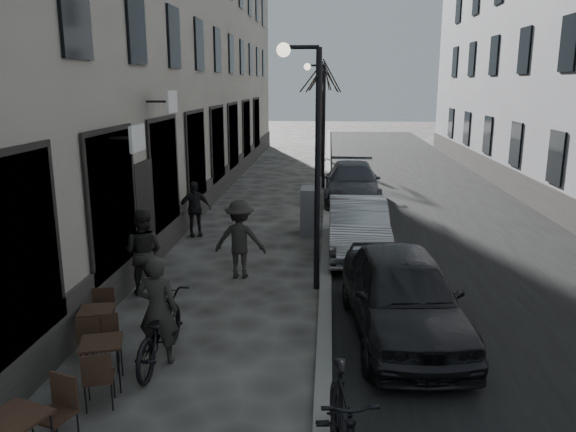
# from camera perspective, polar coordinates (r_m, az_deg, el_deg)

# --- Properties ---
(road) EXTENTS (7.30, 60.00, 0.00)m
(road) POSITION_cam_1_polar(r_m,az_deg,el_deg) (22.15, 13.52, 1.76)
(road) COLOR black
(road) RESTS_ON ground
(kerb) EXTENTS (0.25, 60.00, 0.12)m
(kerb) POSITION_cam_1_polar(r_m,az_deg,el_deg) (21.84, 4.03, 2.10)
(kerb) COLOR slate
(kerb) RESTS_ON ground
(streetlamp_near) EXTENTS (0.90, 0.28, 5.09)m
(streetlamp_near) POSITION_cam_1_polar(r_m,az_deg,el_deg) (11.48, 2.20, 7.57)
(streetlamp_near) COLOR black
(streetlamp_near) RESTS_ON ground
(streetlamp_far) EXTENTS (0.90, 0.28, 5.09)m
(streetlamp_far) POSITION_cam_1_polar(r_m,az_deg,el_deg) (23.45, 3.25, 10.53)
(streetlamp_far) COLOR black
(streetlamp_far) RESTS_ON ground
(tree_near) EXTENTS (2.40, 2.40, 5.70)m
(tree_near) POSITION_cam_1_polar(r_m,az_deg,el_deg) (26.42, 3.57, 14.10)
(tree_near) COLOR black
(tree_near) RESTS_ON ground
(tree_far) EXTENTS (2.40, 2.40, 5.70)m
(tree_far) POSITION_cam_1_polar(r_m,az_deg,el_deg) (32.42, 3.70, 13.96)
(tree_far) COLOR black
(tree_far) RESTS_ON ground
(bistro_set_b) EXTENTS (0.79, 1.48, 0.84)m
(bistro_set_b) POSITION_cam_1_polar(r_m,az_deg,el_deg) (8.78, -18.33, -13.64)
(bistro_set_b) COLOR black
(bistro_set_b) RESTS_ON ground
(bistro_set_c) EXTENTS (0.66, 1.40, 0.80)m
(bistro_set_c) POSITION_cam_1_polar(r_m,az_deg,el_deg) (10.02, -18.78, -10.35)
(bistro_set_c) COLOR black
(bistro_set_c) RESTS_ON ground
(utility_cabinet) EXTENTS (0.51, 0.91, 1.37)m
(utility_cabinet) POSITION_cam_1_polar(r_m,az_deg,el_deg) (16.33, 2.21, 0.50)
(utility_cabinet) COLOR slate
(utility_cabinet) RESTS_ON ground
(bicycle) EXTENTS (0.76, 2.06, 1.07)m
(bicycle) POSITION_cam_1_polar(r_m,az_deg,el_deg) (9.22, -12.98, -11.21)
(bicycle) COLOR black
(bicycle) RESTS_ON ground
(cyclist_rider) EXTENTS (0.65, 0.44, 1.76)m
(cyclist_rider) POSITION_cam_1_polar(r_m,az_deg,el_deg) (9.09, -13.10, -9.25)
(cyclist_rider) COLOR #2B2825
(cyclist_rider) RESTS_ON ground
(pedestrian_near) EXTENTS (0.95, 0.78, 1.81)m
(pedestrian_near) POSITION_cam_1_polar(r_m,az_deg,el_deg) (12.06, -14.52, -3.52)
(pedestrian_near) COLOR #272522
(pedestrian_near) RESTS_ON ground
(pedestrian_mid) EXTENTS (1.17, 0.70, 1.79)m
(pedestrian_mid) POSITION_cam_1_polar(r_m,az_deg,el_deg) (12.67, -4.91, -2.37)
(pedestrian_mid) COLOR #282523
(pedestrian_mid) RESTS_ON ground
(pedestrian_far) EXTENTS (1.01, 0.71, 1.60)m
(pedestrian_far) POSITION_cam_1_polar(r_m,az_deg,el_deg) (16.30, -9.49, 0.72)
(pedestrian_far) COLOR black
(pedestrian_far) RESTS_ON ground
(car_near) EXTENTS (2.16, 4.59, 1.52)m
(car_near) POSITION_cam_1_polar(r_m,az_deg,el_deg) (9.99, 11.52, -7.79)
(car_near) COLOR black
(car_near) RESTS_ON ground
(car_mid) EXTENTS (1.48, 4.24, 1.40)m
(car_mid) POSITION_cam_1_polar(r_m,az_deg,el_deg) (14.57, 7.10, -1.12)
(car_mid) COLOR gray
(car_mid) RESTS_ON ground
(car_far) EXTENTS (2.09, 4.96, 1.43)m
(car_far) POSITION_cam_1_polar(r_m,az_deg,el_deg) (20.95, 6.53, 3.38)
(car_far) COLOR #363940
(car_far) RESTS_ON ground
(moped) EXTENTS (0.83, 2.14, 1.25)m
(moped) POSITION_cam_1_polar(r_m,az_deg,el_deg) (6.60, 5.63, -20.70)
(moped) COLOR black
(moped) RESTS_ON ground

